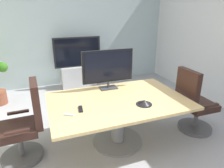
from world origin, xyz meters
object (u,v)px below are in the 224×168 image
(conference_table, at_px, (118,110))
(conference_phone, at_px, (144,102))
(office_chair_left, at_px, (26,128))
(remote_control, at_px, (81,109))
(tv_monitor, at_px, (108,67))
(wall_display_unit, at_px, (78,70))
(office_chair_right, at_px, (193,106))

(conference_table, distance_m, conference_phone, 0.44)
(conference_table, bearing_deg, conference_phone, -45.95)
(office_chair_left, relative_size, remote_control, 6.41)
(conference_table, distance_m, tv_monitor, 0.71)
(office_chair_left, height_order, wall_display_unit, wall_display_unit)
(office_chair_left, xyz_separation_m, remote_control, (0.71, -0.24, 0.27))
(conference_table, height_order, remote_control, remote_control)
(office_chair_right, relative_size, conference_phone, 4.95)
(conference_phone, bearing_deg, office_chair_right, 7.42)
(office_chair_left, distance_m, office_chair_right, 2.58)
(office_chair_right, bearing_deg, tv_monitor, 64.93)
(office_chair_right, xyz_separation_m, tv_monitor, (-1.27, 0.62, 0.62))
(remote_control, bearing_deg, conference_phone, -2.87)
(conference_table, distance_m, office_chair_right, 1.29)
(conference_phone, bearing_deg, tv_monitor, 108.96)
(office_chair_left, bearing_deg, wall_display_unit, 151.79)
(wall_display_unit, bearing_deg, tv_monitor, -88.01)
(tv_monitor, relative_size, conference_phone, 3.82)
(tv_monitor, distance_m, wall_display_unit, 2.26)
(office_chair_left, bearing_deg, tv_monitor, 102.68)
(office_chair_left, height_order, tv_monitor, tv_monitor)
(office_chair_left, bearing_deg, conference_phone, 73.20)
(office_chair_right, xyz_separation_m, remote_control, (-1.86, 0.03, 0.27))
(conference_phone, xyz_separation_m, remote_control, (-0.84, 0.16, -0.02))
(conference_table, xyz_separation_m, remote_control, (-0.57, -0.12, 0.18))
(office_chair_left, relative_size, conference_phone, 4.95)
(conference_table, distance_m, office_chair_left, 1.29)
(conference_table, xyz_separation_m, office_chair_right, (1.28, -0.15, -0.10))
(office_chair_left, bearing_deg, office_chair_right, 81.68)
(office_chair_left, height_order, remote_control, office_chair_left)
(remote_control, bearing_deg, conference_table, 19.69)
(office_chair_left, xyz_separation_m, wall_display_unit, (1.22, 2.51, -0.01))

